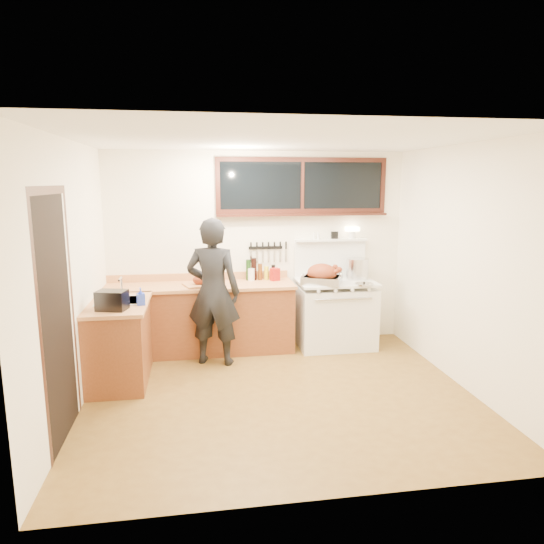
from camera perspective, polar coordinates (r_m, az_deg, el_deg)
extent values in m
cube|color=brown|center=(5.27, 0.93, -14.24)|extent=(4.00, 3.50, 0.02)
cube|color=white|center=(6.60, -1.68, 2.73)|extent=(4.00, 0.05, 2.60)
cube|color=white|center=(3.18, 6.50, -5.97)|extent=(4.00, 0.05, 2.60)
cube|color=white|center=(4.94, -22.83, -0.77)|extent=(0.05, 3.50, 2.60)
cube|color=white|center=(5.58, 21.93, 0.51)|extent=(0.05, 3.50, 2.60)
cube|color=white|center=(4.80, 1.02, 15.64)|extent=(4.00, 3.50, 0.05)
cube|color=brown|center=(6.41, -8.41, -5.58)|extent=(2.40, 0.60, 0.86)
cube|color=tan|center=(6.29, -8.52, -1.66)|extent=(2.44, 0.64, 0.04)
cube|color=tan|center=(6.57, -8.56, -0.52)|extent=(2.40, 0.03, 0.10)
sphere|color=#B78C38|center=(6.15, -17.83, -4.08)|extent=(0.03, 0.03, 0.03)
sphere|color=#B78C38|center=(6.09, -13.17, -3.98)|extent=(0.03, 0.03, 0.03)
sphere|color=#B78C38|center=(6.07, -8.45, -3.86)|extent=(0.03, 0.03, 0.03)
sphere|color=#B78C38|center=(6.09, -3.73, -3.71)|extent=(0.03, 0.03, 0.03)
sphere|color=#B78C38|center=(6.15, 0.46, -3.56)|extent=(0.03, 0.03, 0.03)
cube|color=brown|center=(5.69, -17.50, -8.07)|extent=(0.60, 1.05, 0.86)
cube|color=tan|center=(5.56, -17.65, -3.67)|extent=(0.64, 1.09, 0.04)
cube|color=white|center=(5.64, -17.42, -3.87)|extent=(0.45, 0.40, 0.14)
cube|color=white|center=(5.63, -17.45, -3.23)|extent=(0.50, 0.45, 0.01)
cylinder|color=silver|center=(5.78, -17.26, -1.70)|extent=(0.02, 0.02, 0.24)
cylinder|color=silver|center=(5.68, -17.44, -0.79)|extent=(0.02, 0.18, 0.02)
cube|color=white|center=(6.62, 7.43, -5.20)|extent=(1.00, 0.70, 0.82)
cube|color=white|center=(6.51, 7.53, -1.17)|extent=(1.02, 0.72, 0.03)
cube|color=white|center=(6.28, 8.32, -5.06)|extent=(0.88, 0.02, 0.46)
cylinder|color=silver|center=(6.20, 8.46, -3.17)|extent=(0.75, 0.02, 0.02)
cylinder|color=white|center=(6.09, 5.49, -2.28)|extent=(0.04, 0.03, 0.04)
cylinder|color=white|center=(6.15, 7.48, -2.20)|extent=(0.04, 0.03, 0.04)
cylinder|color=white|center=(6.22, 9.43, -2.12)|extent=(0.04, 0.03, 0.04)
cylinder|color=white|center=(6.29, 11.33, -2.04)|extent=(0.04, 0.03, 0.04)
cube|color=white|center=(6.77, 6.82, 1.57)|extent=(1.00, 0.05, 0.50)
cube|color=white|center=(6.70, 6.94, 3.77)|extent=(1.00, 0.12, 0.03)
cylinder|color=white|center=(6.78, 9.40, 4.34)|extent=(0.10, 0.10, 0.10)
cube|color=#FFE5B2|center=(6.77, 9.42, 5.01)|extent=(0.18, 0.09, 0.06)
cube|color=black|center=(6.71, 7.37, 4.32)|extent=(0.09, 0.05, 0.10)
cylinder|color=white|center=(6.65, 5.46, 4.26)|extent=(0.04, 0.04, 0.09)
cylinder|color=white|center=(6.63, 4.95, 4.26)|extent=(0.04, 0.04, 0.09)
cube|color=black|center=(6.60, 3.59, 10.12)|extent=(2.20, 0.01, 0.62)
cube|color=black|center=(6.60, 3.63, 13.07)|extent=(2.32, 0.04, 0.06)
cube|color=black|center=(6.61, 3.56, 7.17)|extent=(2.32, 0.04, 0.06)
cube|color=black|center=(6.44, -6.42, 10.06)|extent=(0.06, 0.04, 0.62)
cube|color=black|center=(6.93, 12.90, 9.90)|extent=(0.06, 0.04, 0.62)
cube|color=black|center=(6.59, 3.59, 10.12)|extent=(0.04, 0.04, 0.62)
cube|color=black|center=(6.56, 3.65, 6.75)|extent=(2.32, 0.13, 0.03)
cube|color=black|center=(4.47, -23.84, -5.27)|extent=(0.01, 0.86, 2.10)
cube|color=black|center=(4.02, -25.53, -7.12)|extent=(0.01, 0.07, 2.10)
cube|color=black|center=(4.93, -22.38, -3.76)|extent=(0.01, 0.07, 2.10)
cube|color=black|center=(4.32, -24.87, 8.73)|extent=(0.01, 1.04, 0.07)
cube|color=black|center=(6.57, -0.77, 2.88)|extent=(0.46, 0.02, 0.04)
cube|color=silver|center=(6.55, -2.48, 1.86)|extent=(0.02, 0.00, 0.18)
cube|color=black|center=(6.53, -2.49, 3.08)|extent=(0.02, 0.02, 0.10)
cube|color=silver|center=(6.56, -1.79, 1.88)|extent=(0.02, 0.00, 0.18)
cube|color=black|center=(6.54, -1.80, 3.09)|extent=(0.02, 0.02, 0.10)
cube|color=silver|center=(6.57, -1.10, 1.90)|extent=(0.02, 0.00, 0.18)
cube|color=black|center=(6.55, -1.10, 3.11)|extent=(0.02, 0.02, 0.10)
cube|color=silver|center=(6.58, -0.41, 1.92)|extent=(0.03, 0.00, 0.18)
cube|color=black|center=(6.56, -0.41, 3.12)|extent=(0.02, 0.02, 0.10)
cube|color=silver|center=(6.59, 0.28, 1.93)|extent=(0.03, 0.00, 0.18)
cube|color=black|center=(6.57, 0.28, 3.14)|extent=(0.02, 0.02, 0.10)
cube|color=silver|center=(6.60, 0.97, 1.95)|extent=(0.03, 0.00, 0.18)
cube|color=black|center=(6.58, 0.97, 3.15)|extent=(0.02, 0.02, 0.10)
cube|color=silver|center=(6.62, 1.65, 1.96)|extent=(0.03, 0.00, 0.18)
cube|color=black|center=(6.60, 1.66, 3.17)|extent=(0.02, 0.02, 0.10)
imported|color=black|center=(5.87, -6.93, -2.35)|extent=(0.75, 0.61, 1.79)
imported|color=blue|center=(5.37, -15.19, -2.79)|extent=(0.10, 0.10, 0.19)
cube|color=black|center=(5.25, -18.31, -3.18)|extent=(0.34, 0.27, 0.20)
cube|color=tan|center=(6.24, -8.22, -1.47)|extent=(0.52, 0.45, 0.02)
ellipsoid|color=maroon|center=(6.23, -8.23, -0.88)|extent=(0.28, 0.24, 0.14)
sphere|color=maroon|center=(6.28, -7.24, -0.53)|extent=(0.06, 0.06, 0.06)
sphere|color=maroon|center=(6.17, -7.21, -0.73)|extent=(0.06, 0.06, 0.06)
cube|color=silver|center=(6.31, 5.88, -0.92)|extent=(0.60, 0.54, 0.10)
cube|color=#3F3F42|center=(6.30, 5.89, -0.61)|extent=(0.53, 0.47, 0.03)
torus|color=silver|center=(6.24, 3.60, -0.55)|extent=(0.05, 0.09, 0.10)
torus|color=silver|center=(6.37, 8.13, -0.40)|extent=(0.05, 0.09, 0.10)
ellipsoid|color=maroon|center=(6.29, 5.89, -0.12)|extent=(0.47, 0.42, 0.25)
cylinder|color=maroon|center=(6.23, 7.29, -0.06)|extent=(0.15, 0.11, 0.11)
sphere|color=maroon|center=(6.25, 7.92, 0.28)|extent=(0.07, 0.07, 0.07)
cylinder|color=maroon|center=(6.41, 6.82, 0.25)|extent=(0.15, 0.11, 0.11)
sphere|color=maroon|center=(6.42, 7.44, 0.57)|extent=(0.07, 0.07, 0.07)
cylinder|color=silver|center=(6.66, 10.02, 0.38)|extent=(0.39, 0.39, 0.28)
cylinder|color=silver|center=(6.70, 7.60, -0.25)|extent=(0.15, 0.15, 0.11)
cylinder|color=black|center=(6.80, 7.29, 0.30)|extent=(0.02, 0.14, 0.02)
cylinder|color=silver|center=(6.31, 10.77, -1.39)|extent=(0.30, 0.30, 0.02)
sphere|color=black|center=(6.31, 10.78, -1.23)|extent=(0.03, 0.03, 0.03)
cube|color=#A11811|center=(6.46, 0.35, -0.28)|extent=(0.14, 0.13, 0.17)
cylinder|color=white|center=(6.46, -2.46, -0.30)|extent=(0.12, 0.12, 0.17)
cylinder|color=black|center=(6.48, -2.80, 0.25)|extent=(0.06, 0.06, 0.28)
cylinder|color=black|center=(6.49, -2.15, 0.35)|extent=(0.07, 0.07, 0.30)
cylinder|color=black|center=(6.50, -1.41, 0.03)|extent=(0.06, 0.06, 0.22)
cylinder|color=black|center=(6.52, -0.66, -0.13)|extent=(0.06, 0.06, 0.18)
cylinder|color=black|center=(6.53, 0.15, -0.02)|extent=(0.05, 0.05, 0.20)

